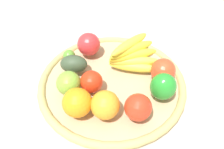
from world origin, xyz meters
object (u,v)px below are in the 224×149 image
apple_4 (69,83)px  orange_1 (105,105)px  apple_1 (138,107)px  apple_0 (163,71)px  orange_0 (77,103)px  apple_2 (89,44)px  banana_bunch (132,55)px  lime_0 (69,56)px  apple_3 (91,82)px  avocado (73,65)px  bell_pepper (163,87)px

apple_4 → orange_1: (0.13, -0.05, 0.00)m
apple_1 → apple_0: bearing=74.5°
orange_0 → apple_2: bearing=104.5°
apple_2 → banana_bunch: bearing=-7.0°
apple_1 → lime_0: 0.31m
apple_3 → banana_bunch: size_ratio=0.40×
banana_bunch → orange_1: size_ratio=2.12×
apple_3 → avocado: size_ratio=0.78×
bell_pepper → lime_0: bell_pepper is taller
apple_0 → banana_bunch: bearing=162.5°
avocado → orange_0: (0.08, -0.14, 0.01)m
bell_pepper → apple_2: 0.30m
banana_bunch → bell_pepper: bearing=-42.2°
apple_0 → lime_0: 0.32m
bell_pepper → orange_1: bell_pepper is taller
orange_1 → lime_0: size_ratio=1.91×
avocado → apple_3: bearing=-34.1°
apple_1 → apple_2: 0.30m
bell_pepper → apple_2: (-0.27, 0.12, -0.00)m
orange_0 → banana_bunch: bearing=66.9°
orange_1 → lime_0: bearing=137.2°
apple_0 → apple_4: (-0.25, -0.13, -0.00)m
apple_1 → bell_pepper: bell_pepper is taller
bell_pepper → avocado: size_ratio=0.99×
bell_pepper → apple_4: bearing=-3.3°
bell_pepper → apple_0: 0.07m
avocado → lime_0: bearing=129.4°
orange_0 → apple_4: (-0.05, 0.06, -0.00)m
apple_2 → lime_0: size_ratio=1.93×
apple_2 → apple_4: size_ratio=1.10×
bell_pepper → apple_2: bearing=-40.6°
apple_2 → avocado: bearing=-97.8°
apple_3 → bell_pepper: 0.21m
orange_0 → lime_0: bearing=121.2°
lime_0 → avocado: bearing=-50.6°
apple_1 → lime_0: (-0.27, 0.15, -0.02)m
apple_0 → apple_4: apple_0 is taller
bell_pepper → apple_3: bearing=-6.7°
orange_0 → apple_2: same height
bell_pepper → apple_4: 0.27m
apple_0 → lime_0: (-0.32, -0.00, -0.02)m
apple_1 → orange_0: size_ratio=0.92×
banana_bunch → apple_4: size_ratio=2.31×
banana_bunch → orange_0: 0.24m
banana_bunch → orange_0: banana_bunch is taller
banana_bunch → lime_0: banana_bunch is taller
apple_1 → avocado: bearing=155.1°
bell_pepper → apple_4: bell_pepper is taller
apple_2 → apple_4: (0.01, -0.18, -0.00)m
bell_pepper → avocado: (-0.29, 0.02, -0.01)m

